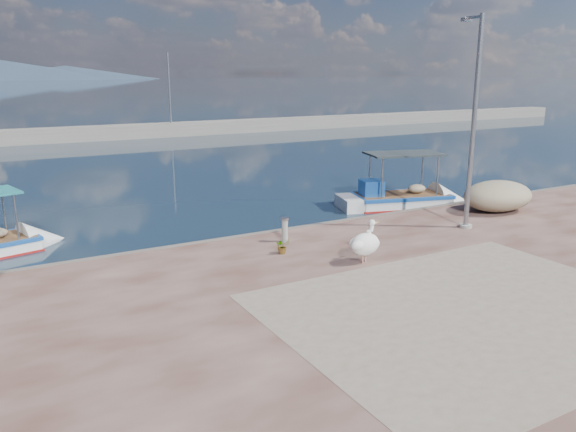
# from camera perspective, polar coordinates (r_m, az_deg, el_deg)

# --- Properties ---
(ground) EXTENTS (1400.00, 1400.00, 0.00)m
(ground) POSITION_cam_1_polar(r_m,az_deg,el_deg) (15.02, 7.23, -7.94)
(ground) COLOR #162635
(ground) RESTS_ON ground
(quay) EXTENTS (44.00, 22.00, 0.50)m
(quay) POSITION_cam_1_polar(r_m,az_deg,el_deg) (11.22, 26.60, -16.15)
(quay) COLOR #44261D
(quay) RESTS_ON ground
(quay_patch) EXTENTS (9.00, 7.00, 0.01)m
(quay_patch) POSITION_cam_1_polar(r_m,az_deg,el_deg) (13.44, 18.54, -9.03)
(quay_patch) COLOR gray
(quay_patch) RESTS_ON quay
(breakwater) EXTENTS (120.00, 2.20, 7.50)m
(breakwater) POSITION_cam_1_polar(r_m,az_deg,el_deg) (52.02, -20.24, 7.84)
(breakwater) COLOR gray
(breakwater) RESTS_ON ground
(boat_right) EXTENTS (6.01, 3.40, 2.75)m
(boat_right) POSITION_cam_1_polar(r_m,az_deg,el_deg) (25.01, 11.34, 1.44)
(boat_right) COLOR white
(boat_right) RESTS_ON ground
(pelican) EXTENTS (1.25, 0.83, 1.19)m
(pelican) POSITION_cam_1_polar(r_m,az_deg,el_deg) (15.78, 7.85, -2.77)
(pelican) COLOR tan
(pelican) RESTS_ON quay
(lamp_post) EXTENTS (0.44, 0.96, 7.00)m
(lamp_post) POSITION_cam_1_polar(r_m,az_deg,el_deg) (19.75, 18.24, 8.19)
(lamp_post) COLOR gray
(lamp_post) RESTS_ON quay
(bollard_near) EXTENTS (0.26, 0.26, 0.78)m
(bollard_near) POSITION_cam_1_polar(r_m,az_deg,el_deg) (17.59, -0.33, -1.31)
(bollard_near) COLOR gray
(bollard_near) RESTS_ON quay
(potted_plant) EXTENTS (0.44, 0.39, 0.46)m
(potted_plant) POSITION_cam_1_polar(r_m,az_deg,el_deg) (16.52, -0.57, -3.06)
(potted_plant) COLOR #33722D
(potted_plant) RESTS_ON quay
(net_pile_c) EXTENTS (2.96, 2.11, 1.16)m
(net_pile_c) POSITION_cam_1_polar(r_m,az_deg,el_deg) (23.06, 20.52, 1.93)
(net_pile_c) COLOR #B8AD89
(net_pile_c) RESTS_ON quay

